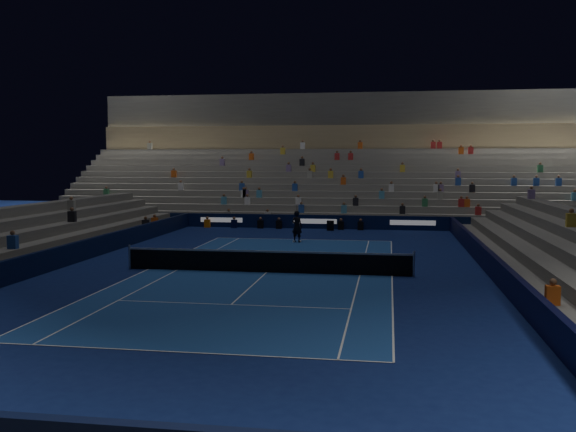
# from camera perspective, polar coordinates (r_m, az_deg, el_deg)

# --- Properties ---
(ground) EXTENTS (90.00, 90.00, 0.00)m
(ground) POSITION_cam_1_polar(r_m,az_deg,el_deg) (28.21, -1.93, -5.10)
(ground) COLOR #0D1A52
(ground) RESTS_ON ground
(court_surface) EXTENTS (10.97, 23.77, 0.01)m
(court_surface) POSITION_cam_1_polar(r_m,az_deg,el_deg) (28.21, -1.93, -5.09)
(court_surface) COLOR navy
(court_surface) RESTS_ON ground
(sponsor_barrier_far) EXTENTS (44.00, 0.25, 1.00)m
(sponsor_barrier_far) POSITION_cam_1_polar(r_m,az_deg,el_deg) (46.28, 2.44, -0.52)
(sponsor_barrier_far) COLOR black
(sponsor_barrier_far) RESTS_ON ground
(sponsor_barrier_east) EXTENTS (0.25, 37.00, 1.00)m
(sponsor_barrier_east) POSITION_cam_1_polar(r_m,az_deg,el_deg) (27.96, 18.03, -4.40)
(sponsor_barrier_east) COLOR black
(sponsor_barrier_east) RESTS_ON ground
(sponsor_barrier_west) EXTENTS (0.25, 37.00, 1.00)m
(sponsor_barrier_west) POSITION_cam_1_polar(r_m,az_deg,el_deg) (31.44, -19.60, -3.42)
(sponsor_barrier_west) COLOR black
(sponsor_barrier_west) RESTS_ON ground
(grandstand_main) EXTENTS (44.00, 15.20, 11.20)m
(grandstand_main) POSITION_cam_1_polar(r_m,az_deg,el_deg) (55.44, 3.58, 3.37)
(grandstand_main) COLOR slate
(grandstand_main) RESTS_ON ground
(tennis_net) EXTENTS (12.90, 0.10, 1.10)m
(tennis_net) POSITION_cam_1_polar(r_m,az_deg,el_deg) (28.12, -1.93, -4.09)
(tennis_net) COLOR #B2B2B7
(tennis_net) RESTS_ON ground
(tennis_player) EXTENTS (0.82, 0.69, 1.92)m
(tennis_player) POSITION_cam_1_polar(r_m,az_deg,el_deg) (38.45, 0.81, -0.95)
(tennis_player) COLOR black
(tennis_player) RESTS_ON ground
(broadcast_camera) EXTENTS (0.55, 0.99, 0.67)m
(broadcast_camera) POSITION_cam_1_polar(r_m,az_deg,el_deg) (45.18, 3.82, -0.86)
(broadcast_camera) COLOR black
(broadcast_camera) RESTS_ON ground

